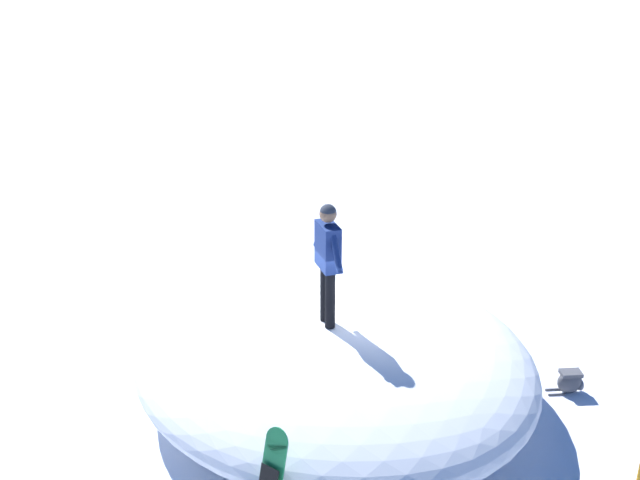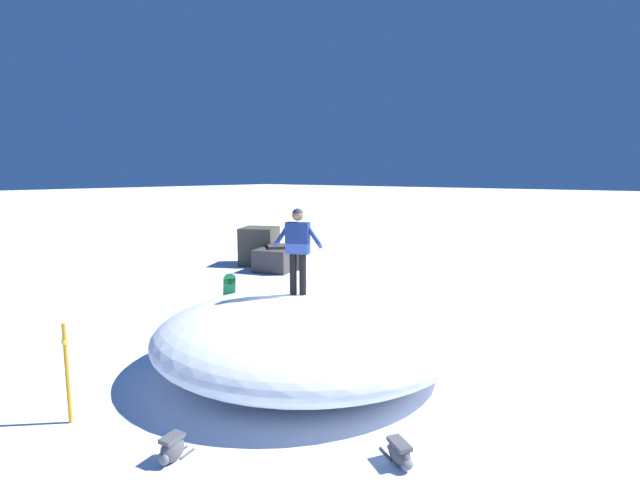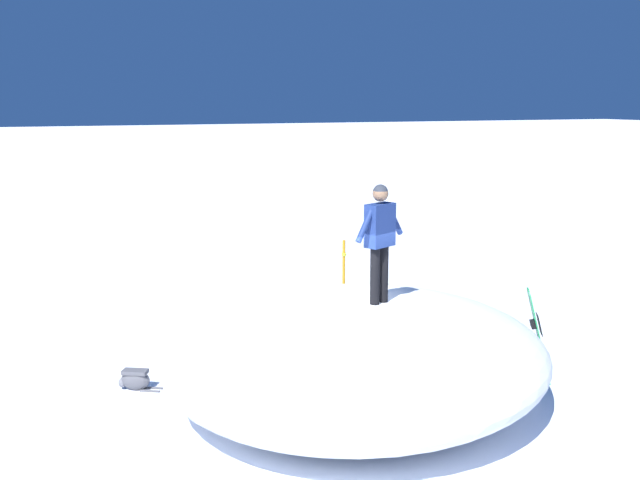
% 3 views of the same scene
% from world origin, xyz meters
% --- Properties ---
extents(ground, '(240.00, 240.00, 0.00)m').
position_xyz_m(ground, '(0.00, 0.00, 0.00)').
color(ground, white).
extents(snow_mound, '(8.18, 8.18, 1.46)m').
position_xyz_m(snow_mound, '(0.47, -0.41, 0.73)').
color(snow_mound, white).
rests_on(snow_mound, ground).
extents(snowboarder_standing, '(0.98, 0.50, 1.73)m').
position_xyz_m(snowboarder_standing, '(0.79, -0.44, 2.50)').
color(snowboarder_standing, black).
rests_on(snowboarder_standing, snow_mound).
extents(snowboard_primary_upright, '(0.51, 0.46, 1.52)m').
position_xyz_m(snowboard_primary_upright, '(3.38, -0.85, 0.78)').
color(snowboard_primary_upright, '#1E8C47').
rests_on(snowboard_primary_upright, ground).
extents(backpack_near, '(0.66, 0.49, 0.32)m').
position_xyz_m(backpack_near, '(-2.49, 1.28, 0.16)').
color(backpack_near, '#4C4C51').
rests_on(backpack_near, ground).
extents(backpack_far, '(0.30, 0.57, 0.37)m').
position_xyz_m(backpack_far, '(-0.04, 3.14, 0.19)').
color(backpack_far, '#4C4C51').
rests_on(backpack_far, ground).
extents(trail_marker_pole, '(0.10, 0.10, 1.61)m').
position_xyz_m(trail_marker_pole, '(2.08, 3.52, 0.85)').
color(trail_marker_pole, orange).
rests_on(trail_marker_pole, ground).
extents(rock_outcrop, '(3.32, 2.42, 1.60)m').
position_xyz_m(rock_outcrop, '(8.37, -7.36, 0.63)').
color(rock_outcrop, '#3E3A39').
rests_on(rock_outcrop, ground).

